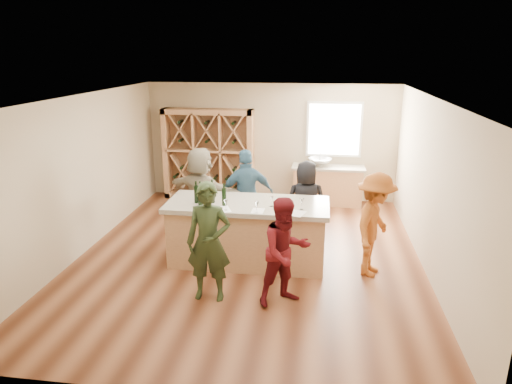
# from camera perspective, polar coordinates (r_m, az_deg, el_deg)

# --- Properties ---
(floor) EXTENTS (6.00, 7.00, 0.10)m
(floor) POSITION_cam_1_polar(r_m,az_deg,el_deg) (8.26, -0.89, -8.35)
(floor) COLOR brown
(floor) RESTS_ON ground
(ceiling) EXTENTS (6.00, 7.00, 0.10)m
(ceiling) POSITION_cam_1_polar(r_m,az_deg,el_deg) (7.48, -0.99, 12.10)
(ceiling) COLOR white
(ceiling) RESTS_ON ground
(wall_back) EXTENTS (6.00, 0.10, 2.80)m
(wall_back) POSITION_cam_1_polar(r_m,az_deg,el_deg) (11.18, 1.89, 6.29)
(wall_back) COLOR tan
(wall_back) RESTS_ON ground
(wall_front) EXTENTS (6.00, 0.10, 2.80)m
(wall_front) POSITION_cam_1_polar(r_m,az_deg,el_deg) (4.51, -8.05, -10.95)
(wall_front) COLOR tan
(wall_front) RESTS_ON ground
(wall_left) EXTENTS (0.10, 7.00, 2.80)m
(wall_left) POSITION_cam_1_polar(r_m,az_deg,el_deg) (8.74, -21.11, 2.03)
(wall_left) COLOR tan
(wall_left) RESTS_ON ground
(wall_right) EXTENTS (0.10, 7.00, 2.80)m
(wall_right) POSITION_cam_1_polar(r_m,az_deg,el_deg) (7.89, 21.51, 0.43)
(wall_right) COLOR tan
(wall_right) RESTS_ON ground
(window_frame) EXTENTS (1.30, 0.06, 1.30)m
(window_frame) POSITION_cam_1_polar(r_m,az_deg,el_deg) (10.98, 9.74, 7.72)
(window_frame) COLOR white
(window_frame) RESTS_ON wall_back
(window_pane) EXTENTS (1.18, 0.01, 1.18)m
(window_pane) POSITION_cam_1_polar(r_m,az_deg,el_deg) (10.95, 9.74, 7.69)
(window_pane) COLOR white
(window_pane) RESTS_ON wall_back
(wine_rack) EXTENTS (2.20, 0.45, 2.20)m
(wine_rack) POSITION_cam_1_polar(r_m,az_deg,el_deg) (11.22, -5.94, 4.69)
(wine_rack) COLOR tan
(wine_rack) RESTS_ON floor
(back_counter_base) EXTENTS (1.60, 0.58, 0.86)m
(back_counter_base) POSITION_cam_1_polar(r_m,az_deg,el_deg) (11.01, 8.91, 0.72)
(back_counter_base) COLOR tan
(back_counter_base) RESTS_ON floor
(back_counter_top) EXTENTS (1.70, 0.62, 0.06)m
(back_counter_top) POSITION_cam_1_polar(r_m,az_deg,el_deg) (10.89, 9.02, 3.04)
(back_counter_top) COLOR #A19684
(back_counter_top) RESTS_ON back_counter_base
(sink) EXTENTS (0.54, 0.54, 0.19)m
(sink) POSITION_cam_1_polar(r_m,az_deg,el_deg) (10.86, 7.99, 3.72)
(sink) COLOR silver
(sink) RESTS_ON back_counter_top
(faucet) EXTENTS (0.02, 0.02, 0.30)m
(faucet) POSITION_cam_1_polar(r_m,az_deg,el_deg) (11.02, 8.01, 4.22)
(faucet) COLOR silver
(faucet) RESTS_ON back_counter_top
(tasting_counter_base) EXTENTS (2.60, 1.00, 1.00)m
(tasting_counter_base) POSITION_cam_1_polar(r_m,az_deg,el_deg) (7.87, -1.03, -5.33)
(tasting_counter_base) COLOR tan
(tasting_counter_base) RESTS_ON floor
(tasting_counter_top) EXTENTS (2.72, 1.12, 0.08)m
(tasting_counter_top) POSITION_cam_1_polar(r_m,az_deg,el_deg) (7.68, -1.06, -1.61)
(tasting_counter_top) COLOR #A19684
(tasting_counter_top) RESTS_ON tasting_counter_base
(wine_bottle_a) EXTENTS (0.08, 0.08, 0.30)m
(wine_bottle_a) POSITION_cam_1_polar(r_m,az_deg,el_deg) (7.67, -7.48, -0.29)
(wine_bottle_a) COLOR black
(wine_bottle_a) RESTS_ON tasting_counter_top
(wine_bottle_b) EXTENTS (0.10, 0.10, 0.32)m
(wine_bottle_b) POSITION_cam_1_polar(r_m,az_deg,el_deg) (7.57, -6.97, -0.40)
(wine_bottle_b) COLOR black
(wine_bottle_b) RESTS_ON tasting_counter_top
(wine_bottle_c) EXTENTS (0.10, 0.10, 0.32)m
(wine_bottle_c) POSITION_cam_1_polar(r_m,az_deg,el_deg) (7.65, -5.48, -0.15)
(wine_bottle_c) COLOR black
(wine_bottle_c) RESTS_ON tasting_counter_top
(wine_bottle_d) EXTENTS (0.09, 0.09, 0.30)m
(wine_bottle_d) POSITION_cam_1_polar(r_m,az_deg,el_deg) (7.48, -4.01, -0.62)
(wine_bottle_d) COLOR black
(wine_bottle_d) RESTS_ON tasting_counter_top
(wine_glass_a) EXTENTS (0.07, 0.07, 0.18)m
(wine_glass_a) POSITION_cam_1_polar(r_m,az_deg,el_deg) (7.27, -3.79, -1.64)
(wine_glass_a) COLOR white
(wine_glass_a) RESTS_ON tasting_counter_top
(wine_glass_b) EXTENTS (0.09, 0.09, 0.18)m
(wine_glass_b) POSITION_cam_1_polar(r_m,az_deg,el_deg) (7.15, 0.09, -1.95)
(wine_glass_b) COLOR white
(wine_glass_b) RESTS_ON tasting_counter_top
(wine_glass_c) EXTENTS (0.08, 0.08, 0.17)m
(wine_glass_c) POSITION_cam_1_polar(r_m,az_deg,el_deg) (7.15, 3.94, -2.03)
(wine_glass_c) COLOR white
(wine_glass_c) RESTS_ON tasting_counter_top
(wine_glass_d) EXTENTS (0.08, 0.08, 0.17)m
(wine_glass_d) POSITION_cam_1_polar(r_m,az_deg,el_deg) (7.45, 1.95, -1.21)
(wine_glass_d) COLOR white
(wine_glass_d) RESTS_ON tasting_counter_top
(wine_glass_e) EXTENTS (0.10, 0.10, 0.20)m
(wine_glass_e) POSITION_cam_1_polar(r_m,az_deg,el_deg) (7.33, 5.72, -1.49)
(wine_glass_e) COLOR white
(wine_glass_e) RESTS_ON tasting_counter_top
(tasting_menu_a) EXTENTS (0.35, 0.39, 0.00)m
(tasting_menu_a) POSITION_cam_1_polar(r_m,az_deg,el_deg) (7.35, -4.22, -2.17)
(tasting_menu_a) COLOR white
(tasting_menu_a) RESTS_ON tasting_counter_top
(tasting_menu_b) EXTENTS (0.20, 0.27, 0.00)m
(tasting_menu_b) POSITION_cam_1_polar(r_m,az_deg,el_deg) (7.26, 0.22, -2.37)
(tasting_menu_b) COLOR white
(tasting_menu_b) RESTS_ON tasting_counter_top
(tasting_menu_c) EXTENTS (0.30, 0.36, 0.00)m
(tasting_menu_c) POSITION_cam_1_polar(r_m,az_deg,el_deg) (7.18, 5.15, -2.67)
(tasting_menu_c) COLOR white
(tasting_menu_c) RESTS_ON tasting_counter_top
(person_near_left) EXTENTS (0.66, 0.49, 1.78)m
(person_near_left) POSITION_cam_1_polar(r_m,az_deg,el_deg) (6.62, -5.92, -6.26)
(person_near_left) COLOR #263319
(person_near_left) RESTS_ON floor
(person_near_right) EXTENTS (0.88, 0.78, 1.60)m
(person_near_right) POSITION_cam_1_polar(r_m,az_deg,el_deg) (6.52, 3.72, -7.46)
(person_near_right) COLOR #590F14
(person_near_right) RESTS_ON floor
(person_server) EXTENTS (0.88, 1.22, 1.71)m
(person_server) POSITION_cam_1_polar(r_m,az_deg,el_deg) (7.55, 14.59, -4.01)
(person_server) COLOR #994C19
(person_server) RESTS_ON floor
(person_far_mid) EXTENTS (1.16, 0.86, 1.78)m
(person_far_mid) POSITION_cam_1_polar(r_m,az_deg,el_deg) (8.66, -1.15, -0.44)
(person_far_mid) COLOR #335972
(person_far_mid) RESTS_ON floor
(person_far_right) EXTENTS (0.83, 0.60, 1.59)m
(person_far_right) POSITION_cam_1_polar(r_m,az_deg,el_deg) (8.59, 6.24, -1.34)
(person_far_right) COLOR black
(person_far_right) RESTS_ON floor
(person_far_left) EXTENTS (1.76, 1.19, 1.79)m
(person_far_left) POSITION_cam_1_polar(r_m,az_deg,el_deg) (8.85, -6.90, -0.13)
(person_far_left) COLOR gray
(person_far_left) RESTS_ON floor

